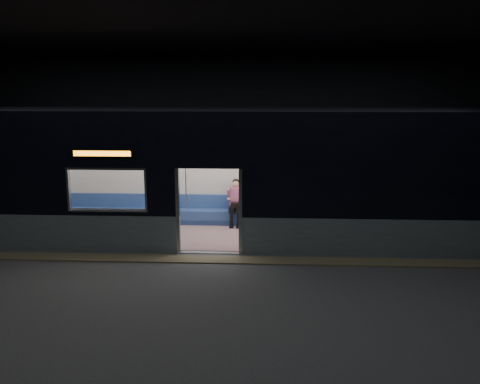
{
  "coord_description": "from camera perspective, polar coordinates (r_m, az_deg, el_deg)",
  "views": [
    {
      "loc": [
        1.33,
        -10.46,
        3.86
      ],
      "look_at": [
        0.66,
        2.3,
        1.24
      ],
      "focal_mm": 38.0,
      "sensor_mm": 36.0,
      "label": 1
    }
  ],
  "objects": [
    {
      "name": "passenger",
      "position": [
        14.37,
        -0.49,
        -0.83
      ],
      "size": [
        0.39,
        0.66,
        1.32
      ],
      "rotation": [
        0.0,
        0.0,
        0.09
      ],
      "color": "black",
      "rests_on": "metro_car"
    },
    {
      "name": "transit_map",
      "position": [
        14.73,
        12.62,
        1.82
      ],
      "size": [
        0.88,
        0.03,
        0.57
      ],
      "primitive_type": "cube",
      "color": "white",
      "rests_on": "metro_car"
    },
    {
      "name": "metro_car",
      "position": [
        13.23,
        -2.82,
        2.79
      ],
      "size": [
        18.0,
        3.04,
        3.35
      ],
      "color": "#879AA2",
      "rests_on": "station_floor"
    },
    {
      "name": "station_floor",
      "position": [
        11.23,
        -4.04,
        -8.59
      ],
      "size": [
        24.0,
        14.0,
        0.01
      ],
      "primitive_type": "cube",
      "color": "#47494C",
      "rests_on": "ground"
    },
    {
      "name": "station_envelope",
      "position": [
        10.55,
        -4.32,
        10.46
      ],
      "size": [
        24.0,
        14.0,
        5.0
      ],
      "color": "black",
      "rests_on": "station_floor"
    },
    {
      "name": "tactile_strip",
      "position": [
        11.74,
        -3.71,
        -7.58
      ],
      "size": [
        22.8,
        0.5,
        0.03
      ],
      "primitive_type": "cube",
      "color": "#8C7F59",
      "rests_on": "station_floor"
    },
    {
      "name": "handbag",
      "position": [
        14.19,
        -0.48,
        -1.45
      ],
      "size": [
        0.32,
        0.3,
        0.13
      ],
      "primitive_type": "cube",
      "rotation": [
        0.0,
        0.0,
        0.38
      ],
      "color": "black",
      "rests_on": "passenger"
    }
  ]
}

